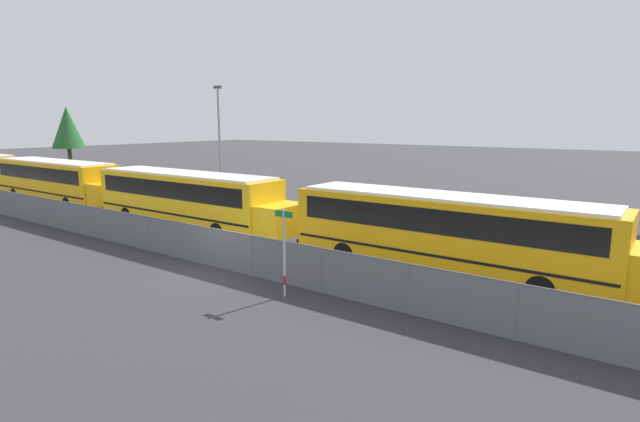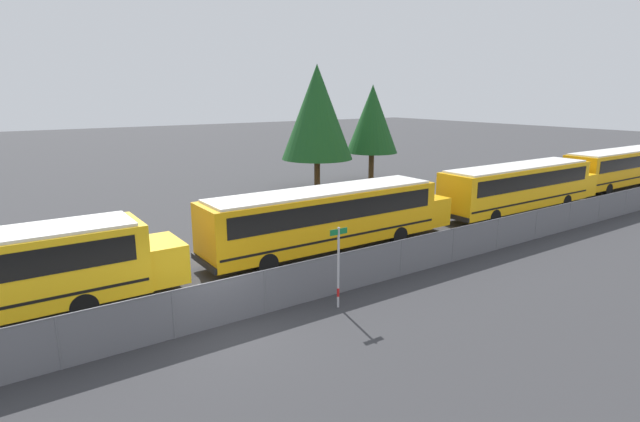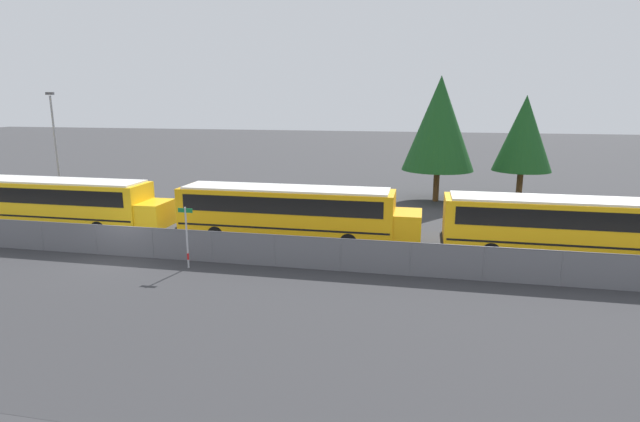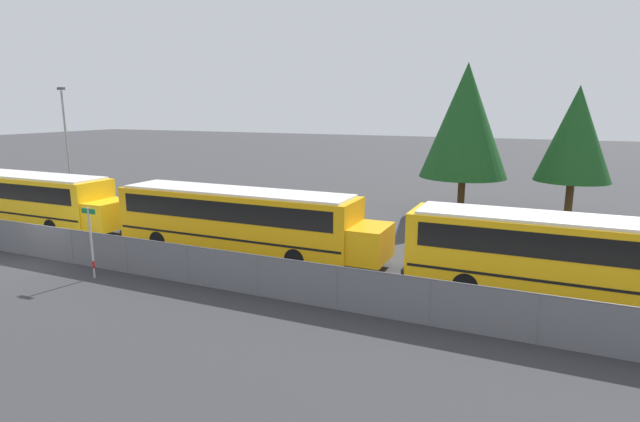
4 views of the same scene
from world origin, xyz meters
TOP-DOWN VIEW (x-y plane):
  - ground_plane at (0.00, 0.00)m, footprint 200.00×200.00m
  - fence at (0.00, -0.00)m, footprint 95.29×0.07m
  - school_bus_2 at (-6.84, 4.08)m, footprint 13.18×2.51m
  - school_bus_3 at (7.30, 4.35)m, footprint 13.18×2.51m
  - school_bus_4 at (21.46, 4.06)m, footprint 13.18×2.51m
  - street_sign at (3.85, -0.98)m, footprint 0.70×0.09m
  - light_pole at (-13.69, 12.66)m, footprint 0.60×0.24m
  - tree_0 at (15.24, 17.10)m, footprint 5.29×5.29m
  - tree_2 at (21.34, 18.01)m, footprint 4.23×4.23m

SIDE VIEW (x-z plane):
  - ground_plane at x=0.00m, z-range 0.00..0.00m
  - fence at x=0.00m, z-range 0.02..1.56m
  - street_sign at x=3.85m, z-range 0.09..2.94m
  - school_bus_2 at x=-6.84m, z-range 0.27..3.23m
  - school_bus_3 at x=7.30m, z-range 0.27..3.23m
  - school_bus_4 at x=21.46m, z-range 0.27..3.23m
  - light_pole at x=-13.69m, z-range 0.39..8.47m
  - tree_2 at x=21.34m, z-range 1.17..9.04m
  - tree_0 at x=15.24m, z-range 1.18..10.44m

